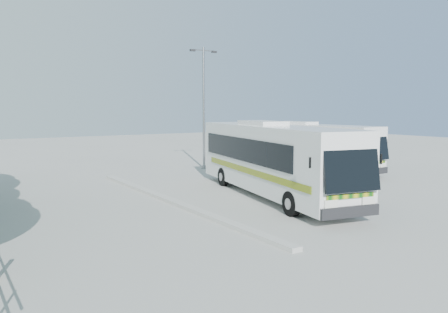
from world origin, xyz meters
TOP-DOWN VIEW (x-y plane):
  - ground at (0.00, 0.00)m, footprint 100.00×100.00m
  - kerb_divider at (-2.30, 2.00)m, footprint 0.40×16.00m
  - coach_main at (2.27, 0.71)m, footprint 4.76×12.07m
  - coach_adjacent at (10.00, 6.34)m, footprint 2.63×10.96m
  - lamppost at (4.47, 10.52)m, footprint 1.98×0.27m

SIDE VIEW (x-z plane):
  - ground at x=0.00m, z-range 0.00..0.00m
  - kerb_divider at x=-2.30m, z-range 0.00..0.15m
  - coach_adjacent at x=10.00m, z-range 0.15..3.17m
  - coach_main at x=2.27m, z-range 0.16..3.44m
  - lamppost at x=4.47m, z-range 0.42..8.54m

